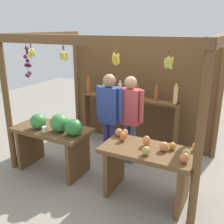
{
  "coord_description": "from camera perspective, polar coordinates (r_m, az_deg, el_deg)",
  "views": [
    {
      "loc": [
        1.83,
        -3.74,
        2.3
      ],
      "look_at": [
        0.0,
        -0.19,
        0.99
      ],
      "focal_mm": 41.97,
      "sensor_mm": 36.0,
      "label": 1
    }
  ],
  "objects": [
    {
      "name": "ground_plane",
      "position": [
        4.76,
        1.09,
        -10.75
      ],
      "size": [
        12.0,
        12.0,
        0.0
      ],
      "primitive_type": "plane",
      "color": "gray",
      "rests_on": "ground"
    },
    {
      "name": "market_stall",
      "position": [
        4.66,
        3.42,
        5.75
      ],
      "size": [
        3.09,
        2.04,
        2.2
      ],
      "color": "brown",
      "rests_on": "ground"
    },
    {
      "name": "fruit_counter_left",
      "position": [
        4.27,
        -12.41,
        -4.81
      ],
      "size": [
        1.26,
        0.64,
        1.03
      ],
      "color": "brown",
      "rests_on": "ground"
    },
    {
      "name": "fruit_counter_right",
      "position": [
        3.63,
        7.9,
        -10.58
      ],
      "size": [
        1.25,
        0.64,
        0.9
      ],
      "color": "brown",
      "rests_on": "ground"
    },
    {
      "name": "bottle_shelf_unit",
      "position": [
        5.1,
        3.59,
        0.95
      ],
      "size": [
        1.98,
        0.22,
        1.36
      ],
      "color": "brown",
      "rests_on": "ground"
    },
    {
      "name": "vendor_man",
      "position": [
        4.4,
        -0.59,
        0.14
      ],
      "size": [
        0.48,
        0.21,
        1.57
      ],
      "rotation": [
        0.0,
        0.0,
        0.06
      ],
      "color": "#3D346C",
      "rests_on": "ground"
    },
    {
      "name": "vendor_woman",
      "position": [
        4.4,
        3.93,
        -0.21
      ],
      "size": [
        0.48,
        0.21,
        1.54
      ],
      "rotation": [
        0.0,
        0.0,
        0.07
      ],
      "color": "#4B506D",
      "rests_on": "ground"
    }
  ]
}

